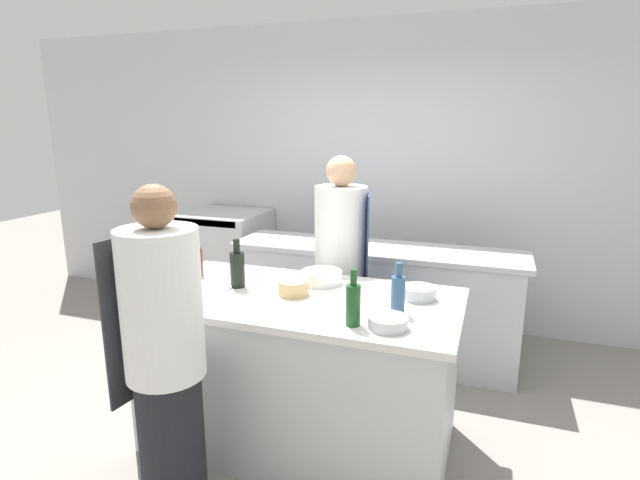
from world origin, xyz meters
TOP-DOWN VIEW (x-y plane):
  - ground_plane at (0.00, 0.00)m, footprint 16.00×16.00m
  - wall_back at (0.00, 2.13)m, footprint 8.00×0.06m
  - prep_counter at (0.00, 0.00)m, footprint 1.82×0.93m
  - pass_counter at (0.15, 1.26)m, footprint 2.32×0.57m
  - oven_range at (-1.49, 1.72)m, footprint 0.76×0.72m
  - chef_at_prep_near at (-0.36, -0.76)m, footprint 0.39×0.38m
  - chef_at_stove at (0.02, 0.73)m, footprint 0.41×0.40m
  - bottle_olive_oil at (0.40, -0.30)m, footprint 0.07×0.07m
  - bottle_vinegar at (-0.78, 0.15)m, footprint 0.08×0.08m
  - bottle_wine at (0.58, -0.07)m, footprint 0.07×0.07m
  - bottle_cooking_oil at (-0.41, 0.03)m, footprint 0.09×0.09m
  - bowl_mixing_large at (-0.04, 0.01)m, footprint 0.18×0.18m
  - bowl_prep_small at (0.04, 0.27)m, footprint 0.26×0.26m
  - bowl_ceramic_blue at (0.57, -0.28)m, footprint 0.19×0.19m
  - bowl_wooden_salad at (0.65, 0.18)m, footprint 0.19×0.19m
  - cutting_board at (-0.62, -0.12)m, footprint 0.39×0.27m

SIDE VIEW (x-z plane):
  - ground_plane at x=0.00m, z-range 0.00..0.00m
  - prep_counter at x=0.00m, z-range 0.00..0.93m
  - pass_counter at x=0.15m, z-range 0.00..0.93m
  - oven_range at x=-1.49m, z-range 0.00..1.03m
  - chef_at_prep_near at x=-0.36m, z-range 0.00..1.64m
  - chef_at_stove at x=0.02m, z-range 0.00..1.67m
  - cutting_board at x=-0.62m, z-range 0.93..0.94m
  - bowl_ceramic_blue at x=0.57m, z-range 0.93..0.98m
  - bowl_wooden_salad at x=0.65m, z-range 0.93..1.00m
  - bowl_prep_small at x=0.04m, z-range 0.93..1.00m
  - bowl_mixing_large at x=-0.04m, z-range 0.93..1.01m
  - bottle_vinegar at x=-0.78m, z-range 0.90..1.15m
  - bottle_wine at x=0.58m, z-range 0.90..1.17m
  - bottle_olive_oil at x=0.40m, z-range 0.90..1.18m
  - bottle_cooking_oil at x=-0.41m, z-range 0.89..1.19m
  - wall_back at x=0.00m, z-range 0.00..2.80m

